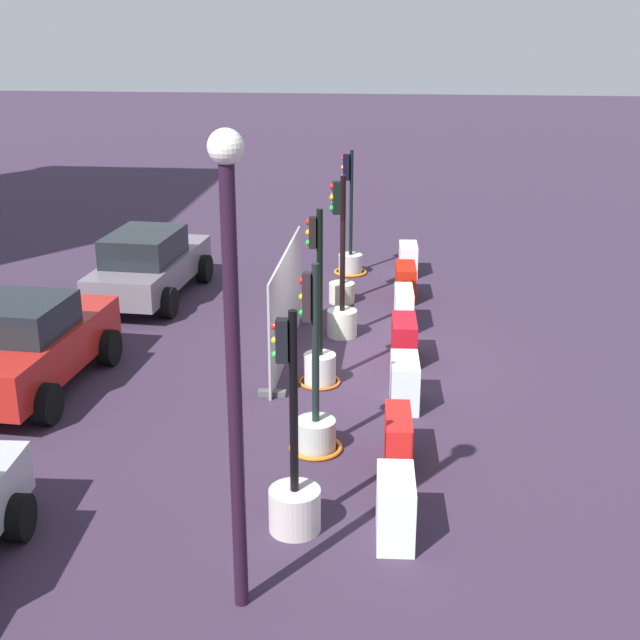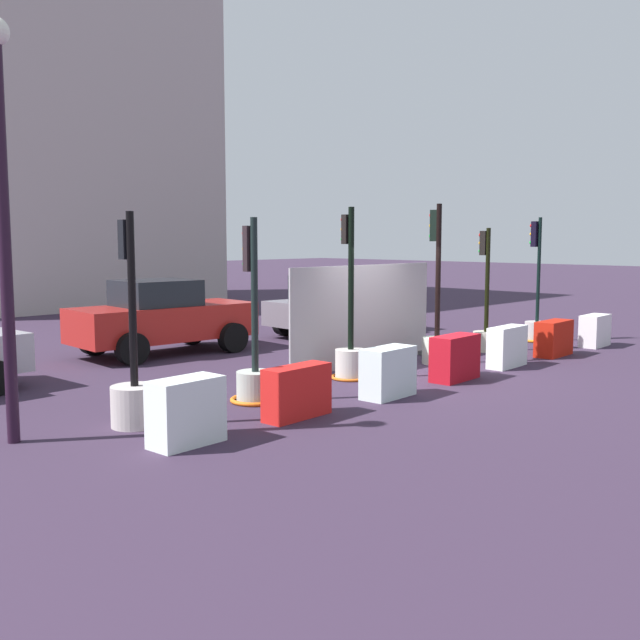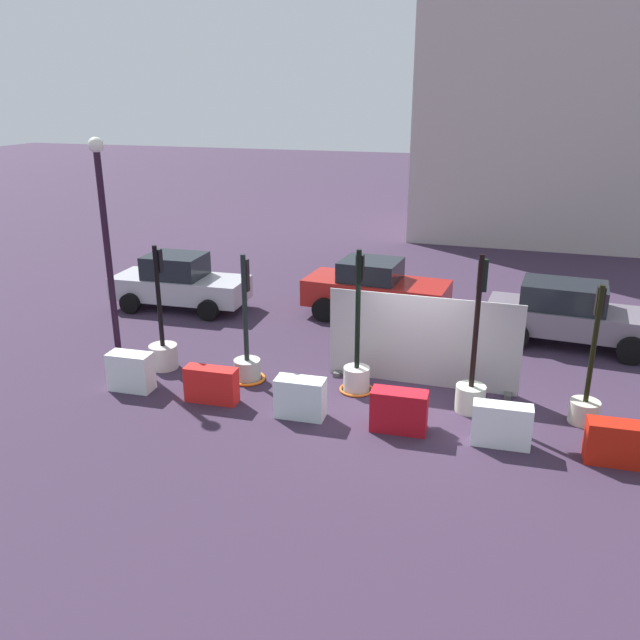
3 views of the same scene
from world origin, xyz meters
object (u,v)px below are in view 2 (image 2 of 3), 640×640
object	(u,v)px
construction_barrier_3	(455,358)
construction_barrier_0	(186,412)
traffic_light_3	(437,331)
construction_barrier_2	(388,372)
construction_barrier_4	(507,347)
car_grey_saloon	(341,305)
car_red_compact	(162,318)
street_lamp_post	(2,193)
traffic_light_2	(350,348)
traffic_light_0	(134,388)
construction_barrier_6	(595,331)
traffic_light_4	(486,327)
traffic_light_5	(537,322)
traffic_light_1	(255,371)
construction_barrier_1	(297,392)
construction_barrier_5	(554,338)

from	to	relation	value
construction_barrier_3	construction_barrier_0	bearing A→B (deg)	179.55
traffic_light_3	construction_barrier_2	size ratio (longest dim) A/B	3.25
construction_barrier_2	construction_barrier_4	distance (m)	4.02
construction_barrier_0	construction_barrier_4	world-z (taller)	construction_barrier_0
construction_barrier_0	car_grey_saloon	world-z (taller)	car_grey_saloon
car_red_compact	street_lamp_post	bearing A→B (deg)	-138.96
traffic_light_3	construction_barrier_3	world-z (taller)	traffic_light_3
construction_barrier_2	car_red_compact	size ratio (longest dim) A/B	0.24
traffic_light_2	street_lamp_post	size ratio (longest dim) A/B	0.60
traffic_light_0	construction_barrier_6	world-z (taller)	traffic_light_0
traffic_light_3	construction_barrier_4	size ratio (longest dim) A/B	3.02
traffic_light_4	traffic_light_5	xyz separation A→B (m)	(2.43, -0.04, -0.08)
traffic_light_3	traffic_light_4	distance (m)	2.27
street_lamp_post	construction_barrier_3	bearing A→B (deg)	-13.08
construction_barrier_6	traffic_light_3	bearing A→B (deg)	164.12
construction_barrier_3	traffic_light_1	bearing A→B (deg)	160.94
construction_barrier_1	traffic_light_2	bearing A→B (deg)	27.34
construction_barrier_5	construction_barrier_4	bearing A→B (deg)	179.42
traffic_light_0	construction_barrier_1	distance (m)	2.36
car_red_compact	construction_barrier_4	bearing A→B (deg)	-58.93
construction_barrier_1	traffic_light_0	bearing A→B (deg)	145.85
traffic_light_0	traffic_light_3	distance (m)	7.35
traffic_light_0	street_lamp_post	size ratio (longest dim) A/B	0.56
construction_barrier_5	car_red_compact	distance (m)	9.01
traffic_light_0	traffic_light_3	bearing A→B (deg)	-0.39
construction_barrier_5	traffic_light_4	bearing A→B (deg)	107.43
traffic_light_4	street_lamp_post	world-z (taller)	street_lamp_post
traffic_light_5	car_grey_saloon	world-z (taller)	traffic_light_5
traffic_light_0	traffic_light_2	distance (m)	4.82
construction_barrier_1	construction_barrier_4	bearing A→B (deg)	-0.22
traffic_light_5	construction_barrier_5	world-z (taller)	traffic_light_5
construction_barrier_2	construction_barrier_3	size ratio (longest dim) A/B	0.92
construction_barrier_1	car_red_compact	size ratio (longest dim) A/B	0.27
traffic_light_5	construction_barrier_2	xyz separation A→B (m)	(-8.03, -1.49, -0.08)
traffic_light_5	construction_barrier_3	world-z (taller)	traffic_light_5
traffic_light_2	car_red_compact	xyz separation A→B (m)	(-0.78, 5.13, 0.26)
traffic_light_1	construction_barrier_0	size ratio (longest dim) A/B	3.01
construction_barrier_6	traffic_light_0	bearing A→B (deg)	173.34
construction_barrier_6	construction_barrier_3	bearing A→B (deg)	179.50
car_red_compact	construction_barrier_0	bearing A→B (deg)	-121.74
traffic_light_2	car_grey_saloon	xyz separation A→B (m)	(4.67, 4.52, 0.25)
traffic_light_1	construction_barrier_5	xyz separation A→B (m)	(7.85, -1.33, -0.11)
construction_barrier_6	car_grey_saloon	world-z (taller)	car_grey_saloon
traffic_light_1	construction_barrier_3	size ratio (longest dim) A/B	2.66
construction_barrier_2	construction_barrier_3	xyz separation A→B (m)	(2.06, 0.03, 0.00)
construction_barrier_4	car_grey_saloon	bearing A→B (deg)	76.49
traffic_light_0	car_grey_saloon	size ratio (longest dim) A/B	0.67
construction_barrier_2	construction_barrier_5	bearing A→B (deg)	0.32
traffic_light_0	street_lamp_post	bearing A→B (deg)	165.43
traffic_light_4	construction_barrier_2	size ratio (longest dim) A/B	2.79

